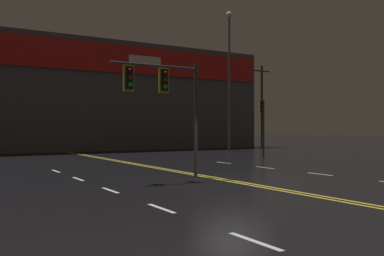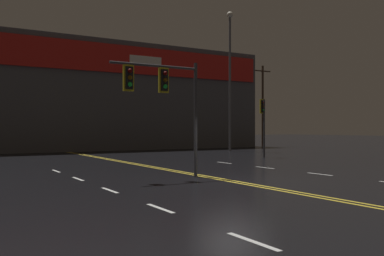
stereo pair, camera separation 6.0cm
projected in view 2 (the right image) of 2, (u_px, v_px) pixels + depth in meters
The scene contains 7 objects.
ground_plane at pixel (231, 181), 16.05m from camera, with size 200.00×200.00×0.00m, color black.
road_markings at pixel (272, 183), 15.39m from camera, with size 14.12×60.00×0.01m.
traffic_signal_median at pixel (161, 89), 16.64m from camera, with size 3.74×0.36×4.66m.
traffic_signal_corner_northeast at pixel (263, 115), 29.45m from camera, with size 0.42×0.36×4.02m.
streetlight_far_left at pixel (230, 65), 37.89m from camera, with size 0.56×0.56×12.39m.
building_backdrop at pixel (55, 97), 40.33m from camera, with size 40.25×10.23×10.00m.
utility_pole_row at pixel (36, 85), 35.53m from camera, with size 44.95×0.26×12.22m.
Camera 2 is at (-9.46, -13.05, 1.96)m, focal length 40.00 mm.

